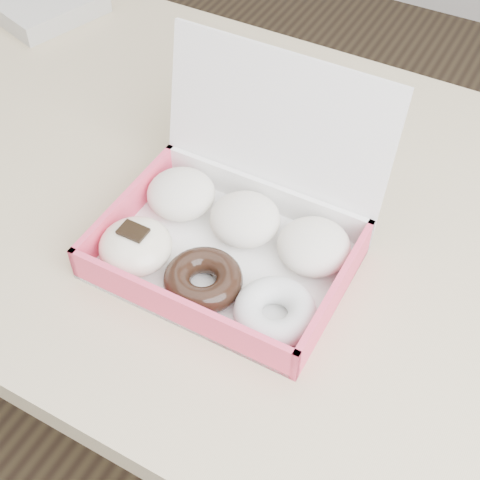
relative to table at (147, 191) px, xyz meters
The scene contains 3 objects.
ground 0.67m from the table, ahead, with size 4.00×4.00×0.00m, color black.
table is the anchor object (origin of this frame).
donut_box 0.26m from the table, 26.41° to the right, with size 0.31×0.27×0.22m.
Camera 1 is at (0.50, -0.60, 1.41)m, focal length 50.00 mm.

